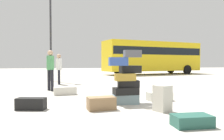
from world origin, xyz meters
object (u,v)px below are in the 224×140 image
Objects in this scene: suitcase_cream_upright_blue at (162,98)px; suitcase_cream_foreground_far at (159,96)px; suitcase_teal_left_side at (192,121)px; parked_bus at (153,56)px; suitcase_tower at (126,81)px; suitcase_black_behind_tower at (31,104)px; person_bearded_onlooker at (59,66)px; suitcase_cream_foreground_near at (65,91)px; person_tourist_with_camera at (50,67)px; suitcase_brown_white_trunk at (101,103)px; lamp_post at (51,16)px.

suitcase_cream_upright_blue reaches higher than suitcase_cream_foreground_far.
parked_bus is (6.01, 16.89, 1.73)m from suitcase_teal_left_side.
suitcase_tower reaches higher than suitcase_black_behind_tower.
suitcase_cream_foreground_far is 0.46× the size of person_bearded_onlooker.
suitcase_black_behind_tower is 6.26m from person_bearded_onlooker.
suitcase_black_behind_tower is 0.88× the size of suitcase_cream_foreground_near.
person_tourist_with_camera is at bearing -141.40° from parked_bus.
suitcase_teal_left_side is at bearing -108.84° from suitcase_cream_foreground_far.
suitcase_cream_upright_blue is at bearing -25.19° from suitcase_brown_white_trunk.
suitcase_cream_foreground_far is (0.52, 1.38, -0.18)m from suitcase_cream_upright_blue.
parked_bus is at bearing 72.32° from suitcase_black_behind_tower.
parked_bus is at bearing 46.23° from suitcase_cream_upright_blue.
suitcase_cream_upright_blue is 5.31m from person_tourist_with_camera.
suitcase_cream_upright_blue is 1.49m from suitcase_cream_foreground_far.
lamp_post is (-0.36, 4.87, 3.04)m from person_tourist_with_camera.
person_bearded_onlooker is (-1.28, 6.53, 0.79)m from suitcase_brown_white_trunk.
suitcase_black_behind_tower is 0.95× the size of suitcase_cream_foreground_far.
lamp_post is at bearing 86.49° from suitcase_cream_upright_blue.
person_bearded_onlooker is at bearing 100.14° from suitcase_black_behind_tower.
person_bearded_onlooker is 12.30m from parked_bus.
person_tourist_with_camera is at bearing 101.08° from suitcase_black_behind_tower.
suitcase_cream_foreground_near is 7.34m from lamp_post.
parked_bus reaches higher than suitcase_cream_upright_blue.
parked_bus is (6.59, 14.55, 1.21)m from suitcase_tower.
lamp_post is (-0.58, 2.29, 3.08)m from person_bearded_onlooker.
suitcase_teal_left_side is at bearing -122.67° from parked_bus.
parked_bus reaches higher than suitcase_brown_white_trunk.
suitcase_black_behind_tower is 0.11× the size of lamp_post.
suitcase_cream_foreground_far is 4.63m from person_tourist_with_camera.
suitcase_tower reaches higher than suitcase_cream_upright_blue.
suitcase_tower reaches higher than suitcase_cream_foreground_far.
suitcase_brown_white_trunk is 0.91× the size of suitcase_cream_foreground_far.
suitcase_tower reaches higher than suitcase_teal_left_side.
suitcase_tower is at bearing 14.78° from person_bearded_onlooker.
suitcase_teal_left_side is at bearing -72.84° from lamp_post.
suitcase_cream_upright_blue is at bearing -70.76° from lamp_post.
parked_bus is (7.39, 15.20, 1.68)m from suitcase_brown_white_trunk.
suitcase_cream_upright_blue is at bearing -124.10° from parked_bus.
suitcase_black_behind_tower is 3.72m from person_tourist_with_camera.
suitcase_tower is 16.02m from parked_bus.
suitcase_cream_upright_blue is 0.06× the size of parked_bus.
suitcase_cream_upright_blue is at bearing 16.12° from person_bearded_onlooker.
suitcase_cream_foreground_near is 0.08× the size of parked_bus.
suitcase_cream_foreground_near is 15.13m from parked_bus.
person_tourist_with_camera is (-1.50, 3.95, 0.83)m from suitcase_brown_white_trunk.
suitcase_cream_upright_blue is (1.37, -0.46, 0.15)m from suitcase_brown_white_trunk.
suitcase_cream_foreground_far is 15.39m from parked_bus.
person_bearded_onlooker is (-2.08, 5.88, 0.32)m from suitcase_tower.
suitcase_cream_foreground_far is 6.50m from person_bearded_onlooker.
suitcase_cream_foreground_near is at bearing -136.56° from parked_bus.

